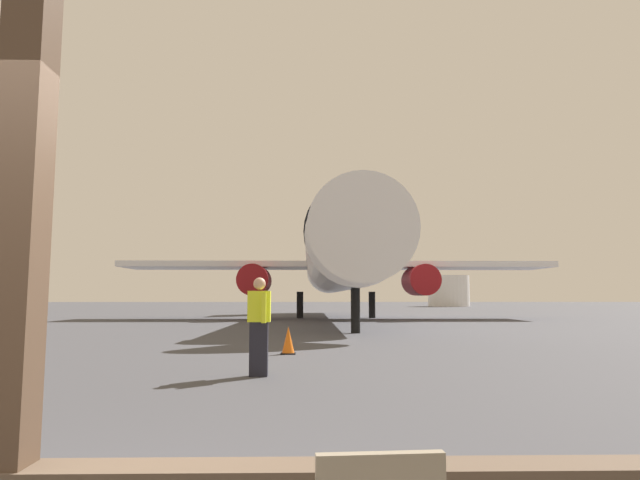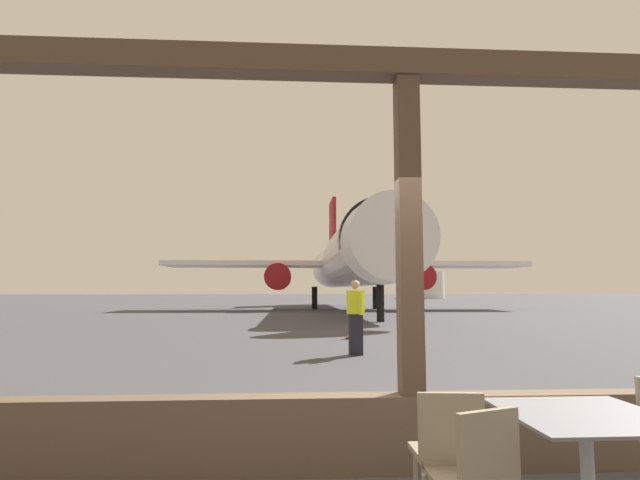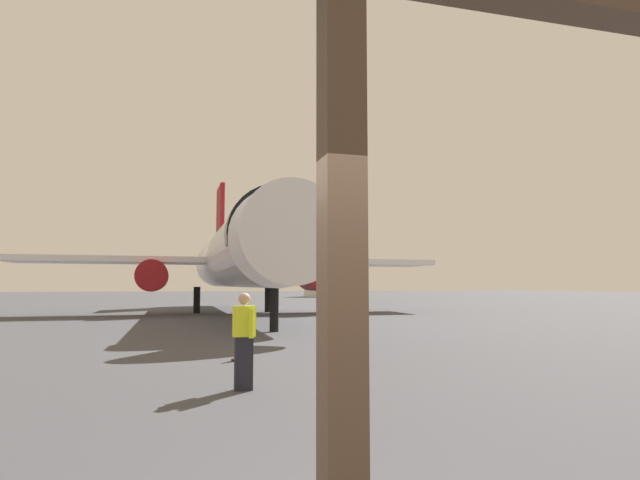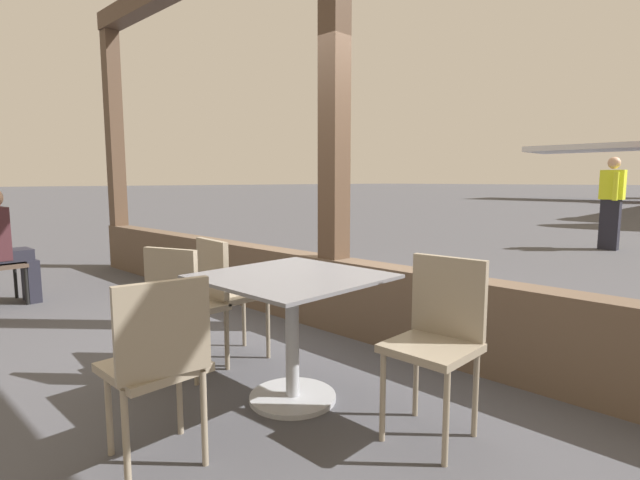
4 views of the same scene
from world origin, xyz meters
name	(u,v)px [view 2 (image 2 of 4)]	position (x,y,z in m)	size (l,w,h in m)	color
ground_plane	(303,306)	(0.00, 40.00, 0.00)	(220.00, 220.00, 0.00)	#424247
window_frame	(410,315)	(0.00, 0.00, 1.30)	(8.97, 0.24, 3.68)	brown
dining_table	(587,458)	(0.78, -1.22, 0.50)	(0.94, 0.94, 0.76)	slate
cafe_chair_window_right	(448,447)	(-0.05, -1.11, 0.55)	(0.42, 0.42, 0.90)	gray
cafe_chair_aisle_right	(477,472)	(-0.01, -1.48, 0.53)	(0.49, 0.49, 0.88)	gray
airplane	(349,259)	(3.18, 31.03, 3.72)	(27.25, 32.24, 10.71)	silver
ground_crew_worker	(356,316)	(0.48, 7.21, 0.90)	(0.40, 0.53, 1.74)	black
traffic_cone	(352,328)	(0.86, 10.96, 0.32)	(0.36, 0.36, 0.67)	orange
fuel_storage_tank	(426,285)	(22.12, 77.89, 2.27)	(6.05, 6.05, 4.54)	white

